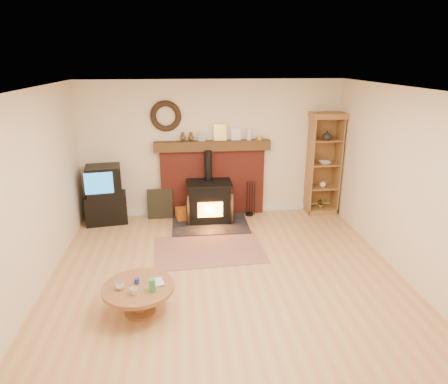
{
  "coord_description": "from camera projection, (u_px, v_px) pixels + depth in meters",
  "views": [
    {
      "loc": [
        -0.56,
        -4.76,
        2.97
      ],
      "look_at": [
        0.05,
        1.0,
        1.01
      ],
      "focal_mm": 32.0,
      "sensor_mm": 36.0,
      "label": 1
    }
  ],
  "objects": [
    {
      "name": "fire_tools",
      "position": [
        250.0,
        208.0,
        7.87
      ],
      "size": [
        0.19,
        0.16,
        0.7
      ],
      "color": "black",
      "rests_on": "ground"
    },
    {
      "name": "firelog_box",
      "position": [
        187.0,
        214.0,
        7.66
      ],
      "size": [
        0.43,
        0.33,
        0.24
      ],
      "primitive_type": "cube",
      "rotation": [
        0.0,
        0.0,
        0.23
      ],
      "color": "orange",
      "rests_on": "ground"
    },
    {
      "name": "leaning_painting",
      "position": [
        160.0,
        204.0,
        7.7
      ],
      "size": [
        0.48,
        0.13,
        0.58
      ],
      "primitive_type": "cube",
      "rotation": [
        -0.17,
        0.0,
        0.0
      ],
      "color": "black",
      "rests_on": "ground"
    },
    {
      "name": "curio_cabinet",
      "position": [
        323.0,
        164.0,
        7.8
      ],
      "size": [
        0.64,
        0.46,
        1.99
      ],
      "color": "brown",
      "rests_on": "ground"
    },
    {
      "name": "tv_unit",
      "position": [
        105.0,
        196.0,
        7.45
      ],
      "size": [
        0.81,
        0.62,
        1.09
      ],
      "color": "black",
      "rests_on": "ground"
    },
    {
      "name": "coffee_table",
      "position": [
        139.0,
        291.0,
        4.79
      ],
      "size": [
        0.87,
        0.87,
        0.53
      ],
      "color": "brown",
      "rests_on": "ground"
    },
    {
      "name": "room_shell",
      "position": [
        226.0,
        162.0,
        5.03
      ],
      "size": [
        5.02,
        5.52,
        2.61
      ],
      "color": "beige",
      "rests_on": "ground"
    },
    {
      "name": "area_rug",
      "position": [
        209.0,
        249.0,
        6.49
      ],
      "size": [
        1.8,
        1.29,
        0.01
      ],
      "primitive_type": "cube",
      "rotation": [
        0.0,
        0.0,
        0.06
      ],
      "color": "brown",
      "rests_on": "ground"
    },
    {
      "name": "chimney_breast",
      "position": [
        213.0,
        175.0,
        7.75
      ],
      "size": [
        2.2,
        0.22,
        1.78
      ],
      "color": "maroon",
      "rests_on": "ground"
    },
    {
      "name": "wood_stove",
      "position": [
        209.0,
        203.0,
        7.51
      ],
      "size": [
        1.4,
        1.0,
        1.33
      ],
      "color": "black",
      "rests_on": "ground"
    },
    {
      "name": "ground",
      "position": [
        228.0,
        285.0,
        5.49
      ],
      "size": [
        5.5,
        5.5,
        0.0
      ],
      "primitive_type": "plane",
      "color": "tan",
      "rests_on": "ground"
    }
  ]
}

